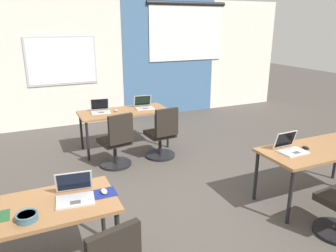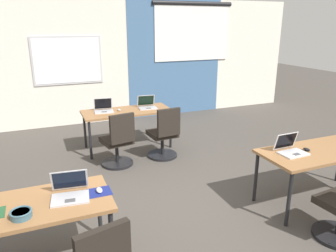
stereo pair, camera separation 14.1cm
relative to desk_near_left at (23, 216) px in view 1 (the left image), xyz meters
name	(u,v)px [view 1 (the left image)]	position (x,y,z in m)	size (l,w,h in m)	color
ground_plane	(176,205)	(1.75, 0.60, -0.66)	(24.00, 24.00, 0.00)	#47423D
back_wall_assembly	(99,61)	(1.79, 4.80, 0.75)	(10.00, 0.27, 2.80)	silver
desk_near_left	(23,216)	(0.00, 0.00, 0.00)	(1.60, 0.70, 0.72)	olive
desk_near_right	(320,152)	(3.50, 0.00, 0.00)	(1.60, 0.70, 0.72)	olive
desk_far_center	(124,114)	(1.75, 2.80, 0.00)	(1.60, 0.70, 0.72)	olive
laptop_near_right_inner	(290,147)	(3.06, 0.07, 0.11)	(0.34, 0.30, 0.23)	silver
mouse_near_right_inner	(306,148)	(3.30, 0.05, 0.08)	(0.06, 0.10, 0.03)	black
laptop_far_left	(100,109)	(1.34, 2.89, 0.11)	(0.36, 0.33, 0.23)	silver
mouse_far_left	(116,110)	(1.61, 2.84, 0.08)	(0.06, 0.10, 0.03)	#B2B2B7
chair_far_left	(116,145)	(1.39, 2.06, -0.28)	(0.52, 0.57, 0.92)	black
laptop_far_right	(144,105)	(2.15, 2.84, 0.11)	(0.36, 0.33, 0.23)	#B7B7BC
chair_far_right	(162,137)	(2.20, 2.09, -0.28)	(0.52, 0.55, 0.92)	black
laptop_near_left_inner	(75,193)	(0.45, 0.01, 0.11)	(0.37, 0.34, 0.23)	#B7B7BC
mousepad_near_left_inner	(104,193)	(0.71, -0.01, 0.06)	(0.22, 0.19, 0.00)	navy
mouse_near_left_inner	(104,191)	(0.71, -0.01, 0.08)	(0.06, 0.10, 0.03)	silver
snack_bowl	(27,216)	(0.04, -0.18, 0.10)	(0.18, 0.18, 0.06)	#3D6070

